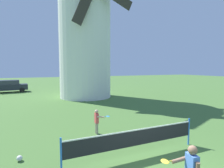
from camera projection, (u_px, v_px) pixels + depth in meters
windmill at (85, 26)px, 19.13m from camera, size 7.79×6.08×14.56m
tennis_net at (135, 138)px, 6.46m from camera, size 5.16×0.06×1.10m
player_far at (97, 120)px, 8.73m from camera, size 0.70×0.49×1.17m
stray_ball at (20, 158)px, 6.21m from camera, size 0.19×0.19×0.19m
parked_car_black at (8, 86)px, 23.47m from camera, size 4.54×2.17×1.56m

